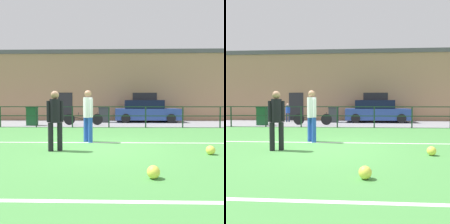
% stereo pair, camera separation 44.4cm
% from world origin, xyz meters
% --- Properties ---
extents(ground, '(60.00, 44.00, 0.04)m').
position_xyz_m(ground, '(0.00, 0.00, -0.02)').
color(ground, '#478C42').
extents(field_line_touchline, '(36.00, 0.11, 0.00)m').
position_xyz_m(field_line_touchline, '(0.00, 0.98, 0.00)').
color(field_line_touchline, white).
rests_on(field_line_touchline, ground).
extents(field_line_hash, '(36.00, 0.11, 0.00)m').
position_xyz_m(field_line_hash, '(0.00, -3.89, 0.00)').
color(field_line_hash, white).
rests_on(field_line_hash, ground).
extents(pavement_strip, '(48.00, 5.00, 0.02)m').
position_xyz_m(pavement_strip, '(0.00, 8.50, 0.01)').
color(pavement_strip, gray).
rests_on(pavement_strip, ground).
extents(perimeter_fence, '(36.07, 0.07, 1.15)m').
position_xyz_m(perimeter_fence, '(0.00, 6.00, 0.75)').
color(perimeter_fence, '#193823').
rests_on(perimeter_fence, ground).
extents(clubhouse_facade, '(28.00, 2.56, 5.32)m').
position_xyz_m(clubhouse_facade, '(-0.00, 12.20, 2.67)').
color(clubhouse_facade, '#A37A5B').
rests_on(clubhouse_facade, ground).
extents(player_goalkeeper, '(0.44, 0.30, 1.69)m').
position_xyz_m(player_goalkeeper, '(-1.25, -0.44, 0.96)').
color(player_goalkeeper, black).
rests_on(player_goalkeeper, ground).
extents(player_striker, '(0.37, 0.39, 1.78)m').
position_xyz_m(player_striker, '(-0.52, 1.11, 1.01)').
color(player_striker, blue).
rests_on(player_striker, ground).
extents(soccer_ball_match, '(0.24, 0.24, 0.24)m').
position_xyz_m(soccer_ball_match, '(2.92, -0.82, 0.12)').
color(soccer_ball_match, '#E5E04C').
rests_on(soccer_ball_match, ground).
extents(soccer_ball_spare, '(0.24, 0.24, 0.24)m').
position_xyz_m(soccer_ball_spare, '(1.15, -2.86, 0.12)').
color(soccer_ball_spare, '#E5E04C').
rests_on(soccer_ball_spare, ground).
extents(spectator_child, '(0.34, 0.22, 1.28)m').
position_xyz_m(spectator_child, '(-3.69, 9.35, 0.74)').
color(spectator_child, '#232D4C').
rests_on(spectator_child, pavement_strip).
extents(parked_car_red, '(4.34, 1.93, 1.50)m').
position_xyz_m(parked_car_red, '(2.42, 9.57, 0.74)').
color(parked_car_red, '#28428E').
rests_on(parked_car_red, pavement_strip).
extents(bicycle_parked_0, '(2.34, 0.04, 0.76)m').
position_xyz_m(bicycle_parked_0, '(-1.58, 7.20, 0.37)').
color(bicycle_parked_0, black).
rests_on(bicycle_parked_0, pavement_strip).
extents(trash_bin_0, '(0.59, 0.50, 1.09)m').
position_xyz_m(trash_bin_0, '(-4.55, 6.89, 0.57)').
color(trash_bin_0, '#194C28').
rests_on(trash_bin_0, pavement_strip).
extents(trash_bin_1, '(0.67, 0.57, 1.02)m').
position_xyz_m(trash_bin_1, '(-0.48, 9.15, 0.54)').
color(trash_bin_1, '#33383D').
rests_on(trash_bin_1, pavement_strip).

